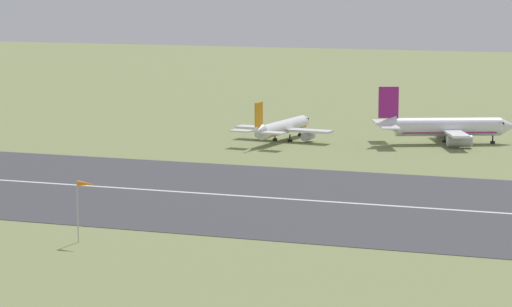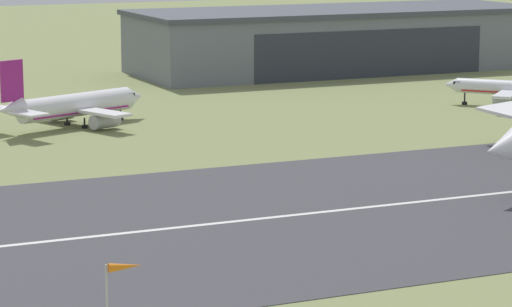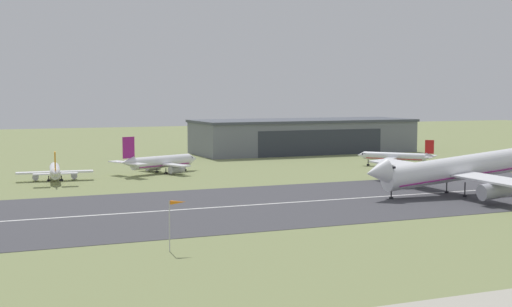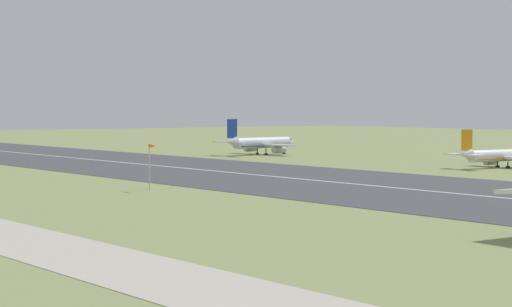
# 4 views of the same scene
# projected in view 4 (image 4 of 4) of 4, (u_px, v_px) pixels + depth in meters

# --- Properties ---
(ground_plane) EXTENTS (722.79, 722.79, 0.00)m
(ground_plane) POSITION_uv_depth(u_px,v_px,m) (43.00, 199.00, 133.12)
(ground_plane) COLOR #7A8451
(runway_strip) EXTENTS (482.79, 48.84, 0.06)m
(runway_strip) POSITION_uv_depth(u_px,v_px,m) (327.00, 182.00, 162.80)
(runway_strip) COLOR #3D3D42
(runway_strip) RESTS_ON ground_plane
(runway_centreline) EXTENTS (434.51, 0.70, 0.01)m
(runway_centreline) POSITION_uv_depth(u_px,v_px,m) (327.00, 181.00, 162.80)
(runway_centreline) COLOR silver
(runway_centreline) RESTS_ON runway_strip
(airplane_parked_west) EXTENTS (18.13, 22.63, 7.81)m
(airplane_parked_west) POSITION_uv_depth(u_px,v_px,m) (502.00, 156.00, 199.27)
(airplane_parked_west) COLOR white
(airplane_parked_west) RESTS_ON ground_plane
(airplane_parked_far_east) EXTENTS (21.67, 23.46, 9.16)m
(airplane_parked_far_east) POSITION_uv_depth(u_px,v_px,m) (261.00, 143.00, 252.98)
(airplane_parked_far_east) COLOR silver
(airplane_parked_far_east) RESTS_ON ground_plane
(windsock_pole) EXTENTS (2.35, 0.79, 6.91)m
(windsock_pole) POSITION_uv_depth(u_px,v_px,m) (152.00, 149.00, 144.46)
(windsock_pole) COLOR #B7B7BC
(windsock_pole) RESTS_ON ground_plane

